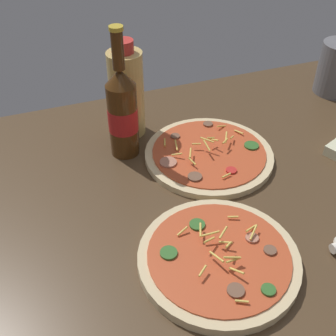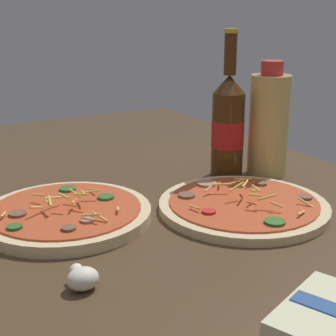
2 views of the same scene
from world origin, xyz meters
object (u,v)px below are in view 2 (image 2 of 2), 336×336
at_px(pizza_near, 66,214).
at_px(mushroom_left, 82,278).
at_px(beer_bottle, 228,124).
at_px(pizza_far, 243,205).
at_px(oil_bottle, 269,123).

bearing_deg(pizza_near, mushroom_left, -14.10).
bearing_deg(beer_bottle, pizza_near, -80.60).
relative_size(pizza_far, beer_bottle, 0.99).
bearing_deg(pizza_far, oil_bottle, 129.62).
distance_m(pizza_far, oil_bottle, 0.23).
height_order(pizza_far, oil_bottle, oil_bottle).
relative_size(beer_bottle, oil_bottle, 1.26).
xyz_separation_m(beer_bottle, oil_bottle, (0.03, 0.08, -0.00)).
bearing_deg(pizza_near, oil_bottle, 93.63).
bearing_deg(mushroom_left, beer_bottle, 123.34).
xyz_separation_m(pizza_near, mushroom_left, (0.21, -0.05, 0.00)).
relative_size(pizza_near, beer_bottle, 0.94).
bearing_deg(oil_bottle, pizza_far, -50.38).
xyz_separation_m(beer_bottle, mushroom_left, (0.27, -0.40, -0.09)).
bearing_deg(pizza_far, beer_bottle, 152.71).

